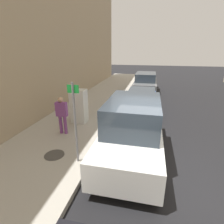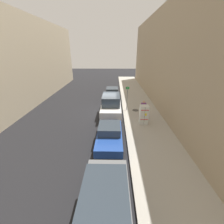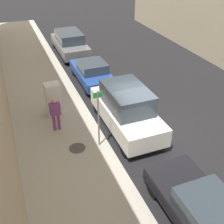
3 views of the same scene
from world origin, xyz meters
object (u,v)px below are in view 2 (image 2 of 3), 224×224
object	(u,v)px
parked_van_white	(111,105)
parked_sedan_dark	(112,93)
street_sign_post	(127,97)
pedestrian_walking_far	(143,108)
parked_hatchback_blue	(109,135)
parked_suv_gray	(105,206)
discarded_refrigerator	(144,115)

from	to	relation	value
parked_van_white	parked_sedan_dark	bearing A→B (deg)	-90.00
street_sign_post	pedestrian_walking_far	world-z (taller)	street_sign_post
parked_hatchback_blue	parked_suv_gray	bearing A→B (deg)	90.00
parked_van_white	discarded_refrigerator	bearing A→B (deg)	142.91
pedestrian_walking_far	parked_suv_gray	bearing A→B (deg)	-170.24
parked_sedan_dark	parked_hatchback_blue	size ratio (longest dim) A/B	1.13
discarded_refrigerator	street_sign_post	world-z (taller)	street_sign_post
street_sign_post	pedestrian_walking_far	size ratio (longest dim) A/B	1.60
parked_sedan_dark	parked_suv_gray	world-z (taller)	parked_suv_gray
parked_sedan_dark	parked_van_white	world-z (taller)	parked_van_white
discarded_refrigerator	parked_hatchback_blue	distance (m)	4.19
parked_sedan_dark	parked_hatchback_blue	distance (m)	11.11
pedestrian_walking_far	parked_hatchback_blue	bearing A→B (deg)	171.82
street_sign_post	parked_hatchback_blue	bearing A→B (deg)	74.57
parked_van_white	parked_hatchback_blue	bearing A→B (deg)	90.00
parked_van_white	parked_hatchback_blue	distance (m)	5.20
discarded_refrigerator	parked_sedan_dark	distance (m)	8.68
parked_van_white	parked_suv_gray	size ratio (longest dim) A/B	1.00
pedestrian_walking_far	parked_sedan_dark	world-z (taller)	pedestrian_walking_far
street_sign_post	pedestrian_walking_far	distance (m)	2.36
discarded_refrigerator	pedestrian_walking_far	world-z (taller)	discarded_refrigerator
parked_sedan_dark	parked_van_white	xyz separation A→B (m)	(0.00, 5.93, 0.33)
parked_suv_gray	street_sign_post	bearing A→B (deg)	-98.37
parked_hatchback_blue	parked_sedan_dark	bearing A→B (deg)	-90.00
parked_sedan_dark	parked_suv_gray	distance (m)	16.50
parked_sedan_dark	parked_van_white	bearing A→B (deg)	90.00
parked_sedan_dark	discarded_refrigerator	bearing A→B (deg)	109.89
street_sign_post	parked_suv_gray	distance (m)	11.69
parked_suv_gray	parked_sedan_dark	bearing A→B (deg)	-90.00
parked_van_white	pedestrian_walking_far	bearing A→B (deg)	165.22
discarded_refrigerator	parked_van_white	world-z (taller)	parked_van_white
street_sign_post	parked_hatchback_blue	distance (m)	6.45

